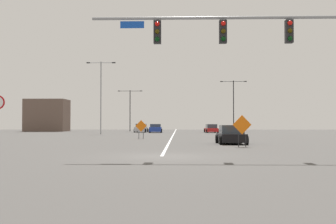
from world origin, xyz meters
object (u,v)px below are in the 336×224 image
(traffic_signal_assembly, at_px, (259,42))
(car_blue_distant, at_px, (156,128))
(car_red_passing, at_px, (211,129))
(street_lamp_mid_left, at_px, (130,106))
(car_black_mid, at_px, (231,135))
(street_lamp_near_right, at_px, (101,92))
(car_silver_near, at_px, (141,128))
(street_lamp_near_left, at_px, (233,101))
(construction_sign_left_lane, at_px, (141,127))
(construction_sign_left_shoulder, at_px, (242,127))

(traffic_signal_assembly, height_order, car_blue_distant, traffic_signal_assembly)
(traffic_signal_assembly, bearing_deg, car_red_passing, 88.31)
(street_lamp_mid_left, height_order, car_black_mid, street_lamp_mid_left)
(street_lamp_near_right, distance_m, car_red_passing, 19.41)
(street_lamp_near_right, bearing_deg, car_silver_near, 70.36)
(street_lamp_near_left, bearing_deg, car_red_passing, -124.65)
(car_blue_distant, distance_m, car_red_passing, 8.91)
(traffic_signal_assembly, bearing_deg, street_lamp_mid_left, 102.21)
(car_silver_near, bearing_deg, construction_sign_left_lane, -84.81)
(construction_sign_left_shoulder, bearing_deg, car_red_passing, 88.47)
(construction_sign_left_lane, relative_size, construction_sign_left_shoulder, 0.89)
(traffic_signal_assembly, bearing_deg, street_lamp_near_right, 110.64)
(traffic_signal_assembly, xyz_separation_m, car_red_passing, (1.42, 48.24, -4.55))
(car_black_mid, xyz_separation_m, car_red_passing, (1.30, 36.63, 0.02))
(construction_sign_left_shoulder, distance_m, car_black_mid, 3.92)
(car_red_passing, bearing_deg, car_silver_near, 167.66)
(construction_sign_left_shoulder, xyz_separation_m, car_silver_near, (-10.36, 42.99, -0.63))
(car_red_passing, bearing_deg, construction_sign_left_lane, -108.43)
(traffic_signal_assembly, relative_size, car_blue_distant, 2.77)
(traffic_signal_assembly, relative_size, street_lamp_near_left, 1.35)
(traffic_signal_assembly, distance_m, street_lamp_near_right, 40.97)
(construction_sign_left_lane, height_order, car_blue_distant, construction_sign_left_lane)
(traffic_signal_assembly, bearing_deg, construction_sign_left_shoulder, 87.47)
(car_black_mid, bearing_deg, traffic_signal_assembly, -90.63)
(traffic_signal_assembly, bearing_deg, car_silver_near, 101.16)
(construction_sign_left_lane, distance_m, construction_sign_left_shoulder, 16.04)
(car_black_mid, xyz_separation_m, car_blue_distant, (-7.61, 36.89, 0.03))
(car_silver_near, bearing_deg, traffic_signal_assembly, -78.84)
(street_lamp_mid_left, relative_size, street_lamp_near_left, 0.86)
(car_black_mid, distance_m, car_red_passing, 36.65)
(street_lamp_near_right, bearing_deg, car_blue_distant, 55.59)
(traffic_signal_assembly, xyz_separation_m, car_silver_near, (-10.01, 50.75, -4.53))
(traffic_signal_assembly, relative_size, car_red_passing, 2.61)
(street_lamp_near_left, height_order, construction_sign_left_shoulder, street_lamp_near_left)
(street_lamp_near_left, relative_size, construction_sign_left_shoulder, 4.41)
(car_silver_near, distance_m, car_blue_distant, 3.38)
(car_silver_near, bearing_deg, street_lamp_near_left, 13.62)
(street_lamp_mid_left, relative_size, street_lamp_near_right, 0.77)
(car_silver_near, bearing_deg, construction_sign_left_shoulder, -76.46)
(construction_sign_left_shoulder, height_order, car_blue_distant, construction_sign_left_shoulder)
(construction_sign_left_shoulder, bearing_deg, street_lamp_mid_left, 104.31)
(street_lamp_mid_left, height_order, street_lamp_near_right, street_lamp_near_right)
(construction_sign_left_shoulder, relative_size, car_black_mid, 0.52)
(street_lamp_mid_left, distance_m, construction_sign_left_shoulder, 53.85)
(construction_sign_left_lane, xyz_separation_m, car_blue_distant, (-0.10, 26.69, -0.48))
(construction_sign_left_lane, distance_m, car_black_mid, 12.67)
(construction_sign_left_lane, bearing_deg, traffic_signal_assembly, -71.29)
(street_lamp_near_left, bearing_deg, street_lamp_mid_left, 164.35)
(traffic_signal_assembly, bearing_deg, street_lamp_near_left, 83.93)
(car_blue_distant, relative_size, car_red_passing, 0.94)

